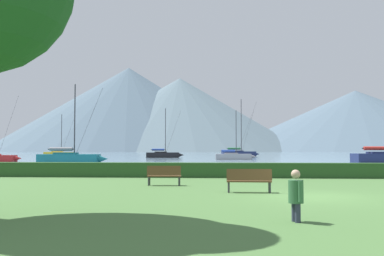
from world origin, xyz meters
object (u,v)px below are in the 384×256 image
Objects in this scene: sailboat_slip_2 at (70,158)px; park_bench_under_tree at (249,179)px; sailboat_slip_0 at (59,154)px; park_bench_near_path at (164,174)px; sailboat_slip_5 at (163,154)px; sailboat_slip_4 at (384,157)px; sailboat_slip_11 at (234,156)px; person_seated_viewer at (296,193)px; sailboat_slip_12 at (239,153)px.

park_bench_under_tree is (19.64, -34.84, -0.15)m from sailboat_slip_2.
sailboat_slip_0 is 90.82m from park_bench_near_path.
park_bench_near_path is at bearing 141.35° from park_bench_under_tree.
sailboat_slip_4 is at bearing -53.67° from sailboat_slip_5.
sailboat_slip_0 is at bearing 146.17° from sailboat_slip_5.
sailboat_slip_0 is at bearing 110.98° from park_bench_near_path.
sailboat_slip_11 reaches higher than park_bench_near_path.
park_bench_under_tree is at bearing -63.56° from sailboat_slip_2.
sailboat_slip_11 is (14.23, -15.89, -0.08)m from sailboat_slip_5.
sailboat_slip_11 reaches higher than park_bench_under_tree.
person_seated_viewer is at bearing -119.51° from sailboat_slip_4.
sailboat_slip_11 is 64.91m from person_seated_viewer.
sailboat_slip_0 is 95.34m from park_bench_under_tree.
park_bench_near_path is (15.77, -31.63, -0.16)m from sailboat_slip_2.
sailboat_slip_2 is 39.39m from sailboat_slip_4.
sailboat_slip_11 is 0.62× the size of sailboat_slip_12.
person_seated_viewer is at bearing -68.89° from park_bench_near_path.
sailboat_slip_0 is 0.95× the size of sailboat_slip_4.
sailboat_slip_4 reaches higher than sailboat_slip_11.
sailboat_slip_2 reaches higher than person_seated_viewer.
sailboat_slip_2 is 0.72× the size of sailboat_slip_12.
sailboat_slip_5 is (26.84, -12.68, 0.00)m from sailboat_slip_0.
sailboat_slip_4 reaches higher than sailboat_slip_5.
person_seated_viewer is (-18.61, -47.67, -0.04)m from sailboat_slip_4.
sailboat_slip_11 is 5.10× the size of park_bench_near_path.
sailboat_slip_11 is 54.73m from park_bench_near_path.
person_seated_viewer is at bearing -103.23° from sailboat_slip_12.
park_bench_under_tree is at bearing -123.69° from sailboat_slip_4.
sailboat_slip_0 is at bearing 98.23° from person_seated_viewer.
sailboat_slip_12 is 83.04m from park_bench_near_path.
person_seated_viewer is (-1.71, -93.17, -0.08)m from sailboat_slip_12.
sailboat_slip_5 reaches higher than park_bench_under_tree.
park_bench_near_path is (9.77, -70.44, -0.12)m from sailboat_slip_5.
sailboat_slip_12 reaches higher than sailboat_slip_2.
park_bench_near_path is 5.03m from park_bench_under_tree.
sailboat_slip_4 is at bearing 53.12° from person_seated_viewer.
park_bench_near_path is 0.91× the size of park_bench_under_tree.
sailboat_slip_2 is at bearing -125.51° from sailboat_slip_12.
sailboat_slip_11 is (20.24, 22.92, -0.11)m from sailboat_slip_2.
sailboat_slip_12 is at bearing 84.14° from sailboat_slip_11.
park_bench_near_path and park_bench_under_tree have the same top height.
sailboat_slip_5 reaches higher than park_bench_near_path.
sailboat_slip_0 is at bearing 134.37° from sailboat_slip_4.
sailboat_slip_12 is at bearing 102.20° from sailboat_slip_4.
sailboat_slip_0 reaches higher than sailboat_slip_2.
sailboat_slip_2 is 39.27m from sailboat_slip_5.
sailboat_slip_2 is 1.16× the size of sailboat_slip_11.
sailboat_slip_4 is at bearing 65.48° from park_bench_under_tree.
sailboat_slip_12 is 7.44× the size of park_bench_under_tree.
sailboat_slip_2 reaches higher than park_bench_near_path.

